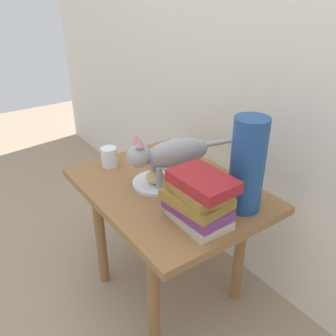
{
  "coord_description": "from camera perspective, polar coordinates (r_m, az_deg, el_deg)",
  "views": [
    {
      "loc": [
        0.99,
        -0.7,
        1.25
      ],
      "look_at": [
        0.0,
        0.0,
        0.62
      ],
      "focal_mm": 38.45,
      "sensor_mm": 36.0,
      "label": 1
    }
  ],
  "objects": [
    {
      "name": "candle_jar",
      "position": [
        1.56,
        -9.3,
        1.56
      ],
      "size": [
        0.07,
        0.07,
        0.08
      ],
      "color": "silver",
      "rests_on": "side_table"
    },
    {
      "name": "tv_remote",
      "position": [
        1.63,
        -3.08,
        1.97
      ],
      "size": [
        0.15,
        0.06,
        0.02
      ],
      "primitive_type": "cube",
      "rotation": [
        0.0,
        0.0,
        -0.13
      ],
      "color": "black",
      "rests_on": "side_table"
    },
    {
      "name": "cat",
      "position": [
        1.35,
        0.24,
        2.24
      ],
      "size": [
        0.15,
        0.47,
        0.23
      ],
      "color": "#99999E",
      "rests_on": "side_table"
    },
    {
      "name": "green_vase",
      "position": [
        1.22,
        12.49,
        0.42
      ],
      "size": [
        0.12,
        0.12,
        0.33
      ],
      "primitive_type": "cylinder",
      "color": "navy",
      "rests_on": "side_table"
    },
    {
      "name": "plate",
      "position": [
        1.41,
        -1.73,
        -2.37
      ],
      "size": [
        0.19,
        0.19,
        0.01
      ],
      "primitive_type": "cylinder",
      "color": "silver",
      "rests_on": "side_table"
    },
    {
      "name": "ground_plane",
      "position": [
        1.74,
        -0.0,
        -18.33
      ],
      "size": [
        6.0,
        6.0,
        0.0
      ],
      "primitive_type": "plane",
      "color": "gray"
    },
    {
      "name": "bread_roll",
      "position": [
        1.39,
        -1.97,
        -1.5
      ],
      "size": [
        0.1,
        0.1,
        0.05
      ],
      "primitive_type": "ellipsoid",
      "rotation": [
        0.0,
        0.0,
        0.65
      ],
      "color": "#E0BC7A",
      "rests_on": "plate"
    },
    {
      "name": "book_stack",
      "position": [
        1.17,
        4.91,
        -4.91
      ],
      "size": [
        0.23,
        0.17,
        0.17
      ],
      "color": "#BCB299",
      "rests_on": "side_table"
    },
    {
      "name": "side_table",
      "position": [
        1.44,
        -0.0,
        -5.54
      ],
      "size": [
        0.76,
        0.57,
        0.54
      ],
      "color": "olive",
      "rests_on": "ground"
    },
    {
      "name": "back_panel",
      "position": [
        1.49,
        13.75,
        21.11
      ],
      "size": [
        4.0,
        0.04,
        2.2
      ],
      "primitive_type": "cube",
      "color": "silver",
      "rests_on": "ground"
    }
  ]
}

